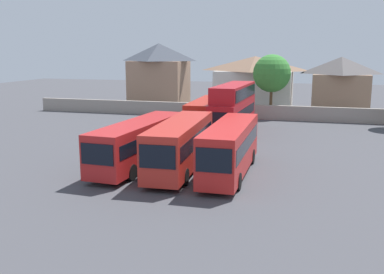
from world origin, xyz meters
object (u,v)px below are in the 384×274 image
bus_3 (230,146)px  bus_5 (233,106)px  bus_1 (139,141)px  house_terrace_centre (254,82)px  bus_4 (207,113)px  house_terrace_left (159,75)px  tree_left_of_lot (272,73)px  bus_2 (181,143)px  house_terrace_right (340,84)px

bus_3 → bus_5: (-2.55, 15.29, 0.83)m
bus_3 → bus_5: bus_5 is taller
bus_1 → house_terrace_centre: size_ratio=1.07×
bus_4 → house_terrace_centre: house_terrace_centre is taller
house_terrace_left → tree_left_of_lot: (17.23, -5.71, 0.74)m
bus_3 → house_terrace_left: 37.82m
bus_3 → bus_1: bearing=-94.9°
bus_1 → bus_2: (3.30, -0.35, 0.11)m
bus_1 → bus_3: bearing=89.3°
bus_3 → house_terrace_centre: 35.15m
bus_2 → house_terrace_right: (12.47, 34.24, 1.87)m
bus_4 → bus_1: bearing=-7.2°
bus_2 → bus_4: size_ratio=1.08×
house_terrace_centre → tree_left_of_lot: 7.88m
bus_1 → bus_4: (1.55, 15.01, 0.02)m
house_terrace_left → house_terrace_right: house_terrace_left is taller
house_terrace_right → bus_3: bearing=-104.4°
house_terrace_centre → bus_1: bearing=-96.6°
bus_2 → tree_left_of_lot: tree_left_of_lot is taller
bus_5 → bus_2: bearing=-1.8°
bus_3 → house_terrace_left: (-17.10, 33.62, 2.81)m
house_terrace_left → house_terrace_right: bearing=1.8°
bus_3 → house_terrace_right: (8.84, 34.44, 1.87)m
bus_5 → house_terrace_right: bearing=151.6°
bus_1 → house_terrace_centre: (3.99, 34.43, 1.99)m
bus_2 → house_terrace_right: house_terrace_right is taller
bus_5 → tree_left_of_lot: bearing=170.4°
house_terrace_left → bus_4: bearing=-57.0°
bus_5 → house_terrace_right: size_ratio=1.46×
house_terrace_right → bus_1: bearing=-115.0°
bus_3 → bus_5: bearing=-170.9°
bus_3 → bus_2: bearing=-93.6°
bus_3 → house_terrace_right: size_ratio=1.41×
bus_2 → house_terrace_left: bearing=-160.7°
bus_2 → house_terrace_centre: (0.69, 34.78, 1.88)m
bus_2 → tree_left_of_lot: size_ratio=1.43×
bus_4 → house_terrace_left: size_ratio=1.11×
house_terrace_centre → house_terrace_right: bearing=-2.6°
house_terrace_left → house_terrace_centre: (14.15, 1.36, -0.94)m
bus_2 → bus_4: 15.46m
bus_3 → tree_left_of_lot: tree_left_of_lot is taller
bus_1 → bus_2: bus_2 is taller
house_terrace_left → house_terrace_right: 25.97m
bus_4 → bus_5: (2.84, -0.27, 0.92)m
bus_1 → bus_4: bus_4 is taller
house_terrace_right → tree_left_of_lot: bearing=-143.2°
bus_5 → house_terrace_left: 23.49m
bus_1 → bus_5: size_ratio=1.06×
bus_4 → house_terrace_centre: bearing=171.5°
bus_3 → tree_left_of_lot: 28.14m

